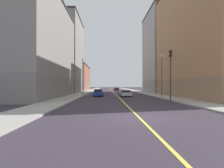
{
  "coord_description": "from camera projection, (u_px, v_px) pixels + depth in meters",
  "views": [
    {
      "loc": [
        -2.2,
        -12.37,
        2.19
      ],
      "look_at": [
        -0.38,
        48.63,
        2.57
      ],
      "focal_mm": 29.76,
      "sensor_mm": 36.0,
      "label": 1
    }
  ],
  "objects": [
    {
      "name": "street_lamp_left_near",
      "position": [
        162.0,
        72.0,
        31.93
      ],
      "size": [
        0.36,
        0.36,
        7.19
      ],
      "color": "#4C4C51",
      "rests_on": "ground"
    },
    {
      "name": "ground_plane",
      "position": [
        139.0,
        118.0,
        12.42
      ],
      "size": [
        400.0,
        400.0,
        0.0
      ],
      "primitive_type": "plane",
      "color": "#352C38",
      "rests_on": "ground"
    },
    {
      "name": "car_blue",
      "position": [
        98.0,
        93.0,
        36.78
      ],
      "size": [
        1.92,
        4.4,
        1.39
      ],
      "color": "#23389E",
      "rests_on": "ground"
    },
    {
      "name": "lane_center_stripe",
      "position": [
        113.0,
        92.0,
        61.4
      ],
      "size": [
        0.16,
        154.0,
        0.01
      ],
      "primitive_type": "cube",
      "color": "#E5D14C",
      "rests_on": "ground"
    },
    {
      "name": "building_right_corner",
      "position": [
        38.0,
        48.0,
        33.02
      ],
      "size": [
        8.84,
        24.69,
        17.5
      ],
      "color": "slate",
      "rests_on": "ground"
    },
    {
      "name": "sidewalk_left",
      "position": [
        138.0,
        91.0,
        61.65
      ],
      "size": [
        3.42,
        168.0,
        0.15
      ],
      "primitive_type": "cube",
      "color": "#9E9B93",
      "rests_on": "ground"
    },
    {
      "name": "building_left_near",
      "position": [
        200.0,
        34.0,
        32.8
      ],
      "size": [
        8.84,
        26.06,
        22.34
      ],
      "color": "#8F6B4F",
      "rests_on": "ground"
    },
    {
      "name": "building_right_distant",
      "position": [
        77.0,
        78.0,
        76.92
      ],
      "size": [
        8.84,
        23.2,
        10.3
      ],
      "color": "brown",
      "rests_on": "ground"
    },
    {
      "name": "building_right_midblock",
      "position": [
        65.0,
        55.0,
        54.9
      ],
      "size": [
        8.84,
        16.89,
        22.21
      ],
      "color": "slate",
      "rests_on": "ground"
    },
    {
      "name": "sidewalk_right",
      "position": [
        88.0,
        92.0,
        61.15
      ],
      "size": [
        3.42,
        168.0,
        0.15
      ],
      "primitive_type": "cube",
      "color": "#9E9B93",
      "rests_on": "ground"
    },
    {
      "name": "car_silver",
      "position": [
        125.0,
        93.0,
        35.86
      ],
      "size": [
        2.03,
        4.31,
        1.23
      ],
      "color": "silver",
      "rests_on": "ground"
    },
    {
      "name": "street_lamp_right_near",
      "position": [
        83.0,
        73.0,
        39.59
      ],
      "size": [
        0.36,
        0.36,
        7.79
      ],
      "color": "#4C4C51",
      "rests_on": "ground"
    },
    {
      "name": "building_left_mid",
      "position": [
        162.0,
        52.0,
        55.58
      ],
      "size": [
        8.84,
        16.95,
        23.99
      ],
      "color": "gray",
      "rests_on": "ground"
    },
    {
      "name": "traffic_light_left_near",
      "position": [
        170.0,
        69.0,
        24.57
      ],
      "size": [
        0.4,
        0.32,
        6.83
      ],
      "color": "#2D2D2D",
      "rests_on": "ground"
    },
    {
      "name": "car_maroon",
      "position": [
        117.0,
        89.0,
        68.67
      ],
      "size": [
        1.93,
        4.17,
        1.21
      ],
      "color": "maroon",
      "rests_on": "ground"
    }
  ]
}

